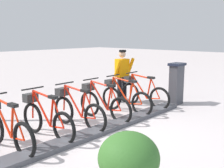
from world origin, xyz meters
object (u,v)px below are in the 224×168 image
at_px(payment_kiosk, 176,83).
at_px(bike_docked_5, 6,128).
at_px(bike_docked_2, 102,103).
at_px(worker_near_rack, 122,74).
at_px(bike_docked_1, 124,97).
at_px(bike_docked_3, 76,110).
at_px(planter_bush, 129,166).
at_px(bike_docked_4, 45,118).
at_px(bike_docked_0, 142,93).

xyz_separation_m(payment_kiosk, bike_docked_5, (0.57, 5.24, -0.24)).
bearing_deg(bike_docked_2, worker_near_rack, -64.69).
relative_size(bike_docked_1, bike_docked_5, 1.00).
xyz_separation_m(bike_docked_1, worker_near_rack, (0.84, -0.92, 0.48)).
relative_size(bike_docked_3, planter_bush, 1.77).
distance_m(worker_near_rack, planter_bush, 5.52).
bearing_deg(bike_docked_4, bike_docked_1, -90.00).
distance_m(bike_docked_0, bike_docked_1, 0.85).
bearing_deg(bike_docked_2, bike_docked_3, 90.00).
bearing_deg(worker_near_rack, payment_kiosk, -146.91).
bearing_deg(payment_kiosk, bike_docked_3, 80.82).
relative_size(payment_kiosk, bike_docked_5, 0.74).
xyz_separation_m(payment_kiosk, bike_docked_4, (0.57, 4.39, -0.24)).
distance_m(payment_kiosk, bike_docked_0, 1.16).
bearing_deg(bike_docked_1, payment_kiosk, -107.33).
bearing_deg(bike_docked_4, bike_docked_2, -90.00).
distance_m(payment_kiosk, bike_docked_4, 4.43).
height_order(bike_docked_0, bike_docked_2, same).
bearing_deg(payment_kiosk, planter_bush, 113.52).
xyz_separation_m(bike_docked_4, bike_docked_5, (0.00, 0.85, 0.00)).
relative_size(bike_docked_4, bike_docked_5, 1.00).
height_order(payment_kiosk, bike_docked_0, payment_kiosk).
distance_m(bike_docked_1, bike_docked_2, 0.85).
bearing_deg(payment_kiosk, bike_docked_0, 59.75).
relative_size(payment_kiosk, bike_docked_0, 0.74).
bearing_deg(bike_docked_3, bike_docked_4, 90.00).
distance_m(bike_docked_0, bike_docked_5, 4.26).
bearing_deg(bike_docked_0, bike_docked_3, 90.00).
height_order(bike_docked_3, bike_docked_4, same).
bearing_deg(bike_docked_1, bike_docked_4, 90.00).
distance_m(bike_docked_1, bike_docked_5, 3.41).
xyz_separation_m(bike_docked_1, bike_docked_4, (0.00, 2.56, 0.00)).
bearing_deg(bike_docked_2, bike_docked_0, -90.00).
bearing_deg(bike_docked_5, bike_docked_0, -90.00).
height_order(bike_docked_4, worker_near_rack, worker_near_rack).
xyz_separation_m(bike_docked_2, worker_near_rack, (0.84, -1.77, 0.48)).
bearing_deg(worker_near_rack, bike_docked_3, 107.69).
bearing_deg(planter_bush, worker_near_rack, -48.97).
relative_size(payment_kiosk, worker_near_rack, 0.77).
bearing_deg(bike_docked_1, bike_docked_3, 90.00).
xyz_separation_m(payment_kiosk, worker_near_rack, (1.41, 0.92, 0.24)).
height_order(bike_docked_4, bike_docked_5, same).
relative_size(bike_docked_0, bike_docked_3, 1.00).
bearing_deg(worker_near_rack, bike_docked_5, 100.94).
relative_size(bike_docked_1, bike_docked_3, 1.00).
bearing_deg(bike_docked_0, payment_kiosk, -120.25).
distance_m(payment_kiosk, worker_near_rack, 1.70).
xyz_separation_m(bike_docked_3, bike_docked_4, (0.00, 0.85, 0.00)).
relative_size(bike_docked_0, bike_docked_5, 1.00).
relative_size(bike_docked_2, planter_bush, 1.77).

